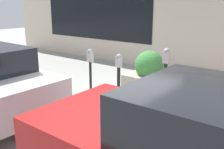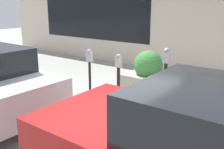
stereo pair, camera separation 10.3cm
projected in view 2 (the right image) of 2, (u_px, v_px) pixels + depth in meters
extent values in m
plane|color=#999993|center=(108.00, 114.00, 5.86)|extent=(40.00, 40.00, 0.00)
cube|color=gold|center=(106.00, 115.00, 5.79)|extent=(19.00, 0.16, 0.04)
cube|color=beige|center=(189.00, 22.00, 8.83)|extent=(19.00, 0.15, 3.55)
cube|color=black|center=(92.00, 14.00, 11.20)|extent=(5.70, 0.02, 2.13)
cylinder|color=black|center=(164.00, 92.00, 5.49)|extent=(0.07, 0.07, 1.23)
cube|color=#B7B7BC|center=(166.00, 57.00, 5.29)|extent=(0.14, 0.09, 0.25)
sphere|color=gray|center=(167.00, 51.00, 5.26)|extent=(0.12, 0.12, 0.12)
cylinder|color=black|center=(118.00, 88.00, 6.11)|extent=(0.08, 0.08, 1.00)
cube|color=#B7B7BC|center=(119.00, 62.00, 5.94)|extent=(0.14, 0.09, 0.24)
sphere|color=gray|center=(119.00, 57.00, 5.91)|extent=(0.12, 0.12, 0.12)
cylinder|color=black|center=(90.00, 80.00, 6.74)|extent=(0.07, 0.07, 0.98)
cube|color=#B7B7BC|center=(89.00, 57.00, 6.58)|extent=(0.16, 0.09, 0.25)
sphere|color=gray|center=(89.00, 52.00, 6.55)|extent=(0.13, 0.13, 0.13)
cube|color=#A39989|center=(148.00, 83.00, 7.23)|extent=(1.14, 1.03, 0.53)
sphere|color=#387A38|center=(148.00, 65.00, 7.09)|extent=(0.79, 0.79, 0.79)
cylinder|color=black|center=(148.00, 134.00, 4.19)|extent=(0.75, 0.22, 0.75)
cylinder|color=black|center=(44.00, 102.00, 5.75)|extent=(0.63, 0.24, 0.63)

